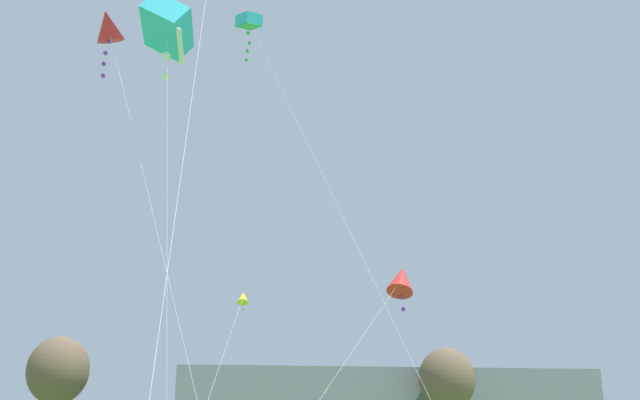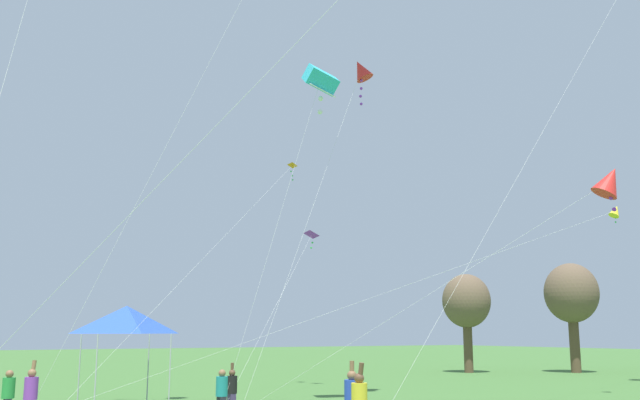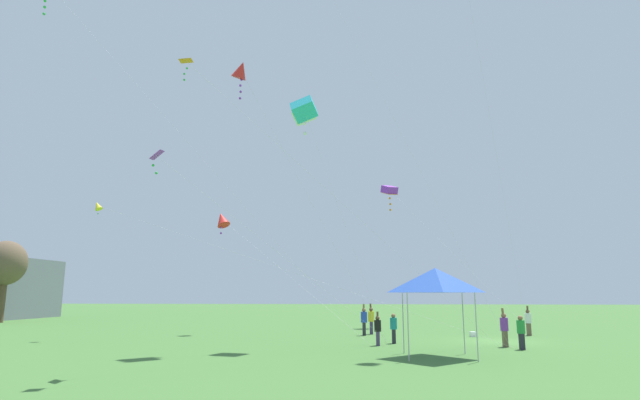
% 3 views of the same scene
% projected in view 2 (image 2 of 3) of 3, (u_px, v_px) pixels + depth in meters
% --- Properties ---
extents(tree_near_right, '(3.99, 3.99, 8.06)m').
position_uv_depth(tree_near_right, '(571.00, 294.00, 53.41)').
color(tree_near_right, brown).
rests_on(tree_near_right, ground).
extents(tree_far_centre, '(3.59, 3.59, 7.25)m').
position_uv_depth(tree_far_centre, '(466.00, 302.00, 53.35)').
color(tree_far_centre, brown).
rests_on(tree_far_centre, ground).
extents(festival_tent, '(3.20, 3.20, 4.00)m').
position_uv_depth(festival_tent, '(126.00, 320.00, 29.11)').
color(festival_tent, '#B7B7BC').
rests_on(festival_tent, ground).
extents(person_green_shirt, '(0.40, 0.40, 1.71)m').
position_uv_depth(person_green_shirt, '(8.00, 395.00, 23.28)').
color(person_green_shirt, '#282833').
rests_on(person_green_shirt, ground).
extents(person_blue_shirt, '(0.44, 0.44, 2.12)m').
position_uv_depth(person_blue_shirt, '(352.00, 400.00, 20.37)').
color(person_blue_shirt, '#282833').
rests_on(person_blue_shirt, ground).
extents(person_black_shirt, '(0.38, 0.38, 1.84)m').
position_uv_depth(person_black_shirt, '(232.00, 390.00, 25.74)').
color(person_black_shirt, '#473860').
rests_on(person_black_shirt, ground).
extents(person_purple_shirt, '(0.42, 0.42, 2.06)m').
position_uv_depth(person_purple_shirt, '(31.00, 395.00, 22.44)').
color(person_purple_shirt, brown).
rests_on(person_purple_shirt, ground).
extents(person_teal_shirt, '(0.40, 0.40, 1.69)m').
position_uv_depth(person_teal_shirt, '(222.00, 393.00, 24.14)').
color(person_teal_shirt, '#282833').
rests_on(person_teal_shirt, ground).
extents(kite_purple_delta_1, '(11.29, 10.25, 8.63)m').
position_uv_depth(kite_purple_delta_1, '(311.00, 236.00, 39.83)').
color(kite_purple_delta_1, silver).
rests_on(kite_purple_delta_1, ground).
extents(kite_yellow_diamond_2, '(3.93, 26.10, 9.04)m').
position_uv_depth(kite_yellow_diamond_2, '(613.00, 212.00, 33.92)').
color(kite_yellow_diamond_2, silver).
rests_on(kite_yellow_diamond_2, ground).
extents(kite_cyan_box_4, '(1.60, 5.51, 14.44)m').
position_uv_depth(kite_cyan_box_4, '(321.00, 81.00, 30.67)').
color(kite_cyan_box_4, silver).
rests_on(kite_cyan_box_4, ground).
extents(kite_red_diamond_5, '(8.79, 11.88, 9.11)m').
position_uv_depth(kite_red_diamond_5, '(609.00, 181.00, 26.08)').
color(kite_red_diamond_5, silver).
rests_on(kite_red_diamond_5, ground).
extents(kite_orange_delta_6, '(11.04, 14.78, 12.42)m').
position_uv_depth(kite_orange_delta_6, '(289.00, 170.00, 39.86)').
color(kite_orange_delta_6, silver).
rests_on(kite_orange_delta_6, ground).
extents(kite_red_diamond_7, '(4.98, 8.76, 16.03)m').
position_uv_depth(kite_red_diamond_7, '(361.00, 70.00, 34.35)').
color(kite_red_diamond_7, silver).
rests_on(kite_red_diamond_7, ground).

